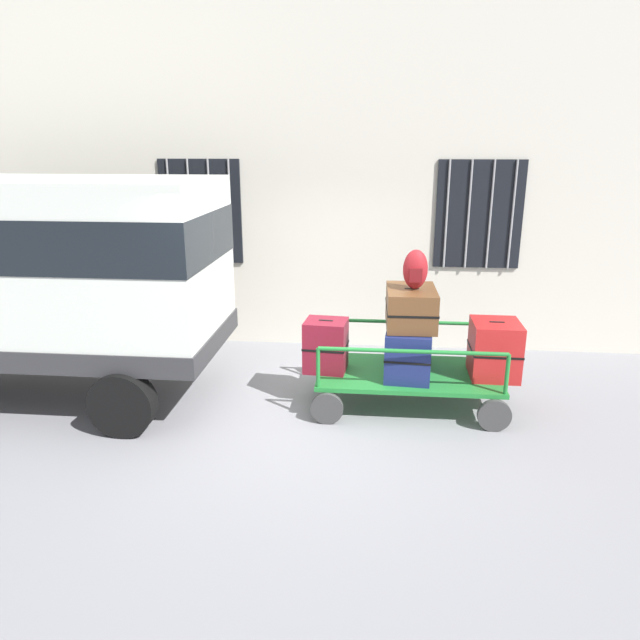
# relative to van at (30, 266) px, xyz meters

# --- Properties ---
(ground_plane) EXTENTS (40.00, 40.00, 0.00)m
(ground_plane) POSITION_rel_van_xyz_m (3.20, -0.30, -1.60)
(ground_plane) COLOR gray
(building_wall) EXTENTS (12.00, 0.38, 5.00)m
(building_wall) POSITION_rel_van_xyz_m (3.20, 2.33, 0.89)
(building_wall) COLOR beige
(building_wall) RESTS_ON ground
(van) EXTENTS (4.36, 1.97, 2.59)m
(van) POSITION_rel_van_xyz_m (0.00, 0.00, 0.00)
(van) COLOR silver
(van) RESTS_ON ground
(luggage_cart) EXTENTS (2.15, 1.24, 0.41)m
(luggage_cart) POSITION_rel_van_xyz_m (4.38, 0.14, -1.26)
(luggage_cart) COLOR #1E722D
(luggage_cart) RESTS_ON ground
(cart_railing) EXTENTS (2.04, 1.10, 0.47)m
(cart_railing) POSITION_rel_van_xyz_m (4.38, 0.14, -0.82)
(cart_railing) COLOR #1E722D
(cart_railing) RESTS_ON luggage_cart
(suitcase_left_bottom) EXTENTS (0.52, 0.47, 0.61)m
(suitcase_left_bottom) POSITION_rel_van_xyz_m (3.42, 0.11, -0.89)
(suitcase_left_bottom) COLOR maroon
(suitcase_left_bottom) RESTS_ON luggage_cart
(suitcase_midleft_bottom) EXTENTS (0.59, 1.03, 0.56)m
(suitcase_midleft_bottom) POSITION_rel_van_xyz_m (4.38, 0.17, -0.92)
(suitcase_midleft_bottom) COLOR navy
(suitcase_midleft_bottom) RESTS_ON luggage_cart
(suitcase_midleft_middle) EXTENTS (0.56, 0.79, 0.44)m
(suitcase_midleft_middle) POSITION_rel_van_xyz_m (4.38, 0.14, -0.41)
(suitcase_midleft_middle) COLOR brown
(suitcase_midleft_middle) RESTS_ON suitcase_midleft_bottom
(suitcase_center_bottom) EXTENTS (0.55, 0.60, 0.64)m
(suitcase_center_bottom) POSITION_rel_van_xyz_m (5.34, 0.12, -0.88)
(suitcase_center_bottom) COLOR #B21E1E
(suitcase_center_bottom) RESTS_ON luggage_cart
(backpack) EXTENTS (0.27, 0.22, 0.44)m
(backpack) POSITION_rel_van_xyz_m (4.41, 0.10, 0.03)
(backpack) COLOR maroon
(backpack) RESTS_ON suitcase_midleft_middle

